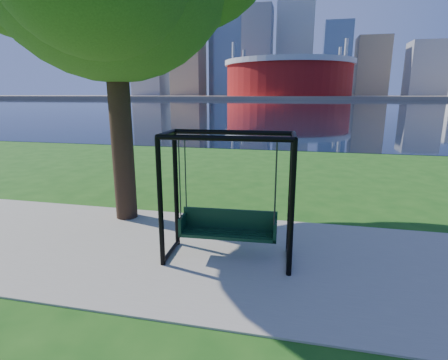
% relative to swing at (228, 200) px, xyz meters
% --- Properties ---
extents(ground, '(900.00, 900.00, 0.00)m').
position_rel_swing_xyz_m(ground, '(-0.03, 0.57, -1.08)').
color(ground, '#1E5114').
rests_on(ground, ground).
extents(path, '(120.00, 4.00, 0.03)m').
position_rel_swing_xyz_m(path, '(-0.03, 0.07, -1.06)').
color(path, '#9E937F').
rests_on(path, ground).
extents(river, '(900.00, 180.00, 0.02)m').
position_rel_swing_xyz_m(river, '(-0.03, 102.57, -1.07)').
color(river, black).
rests_on(river, ground).
extents(far_bank, '(900.00, 228.00, 2.00)m').
position_rel_swing_xyz_m(far_bank, '(-0.03, 306.57, -0.08)').
color(far_bank, '#937F60').
rests_on(far_bank, ground).
extents(stadium, '(83.00, 83.00, 32.00)m').
position_rel_swing_xyz_m(stadium, '(-10.03, 235.57, 13.15)').
color(stadium, maroon).
rests_on(stadium, far_bank).
extents(skyline, '(392.00, 66.00, 96.50)m').
position_rel_swing_xyz_m(skyline, '(-4.30, 319.97, 34.81)').
color(skyline, gray).
rests_on(skyline, far_bank).
extents(swing, '(2.22, 1.06, 2.23)m').
position_rel_swing_xyz_m(swing, '(0.00, 0.00, 0.00)').
color(swing, black).
rests_on(swing, ground).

